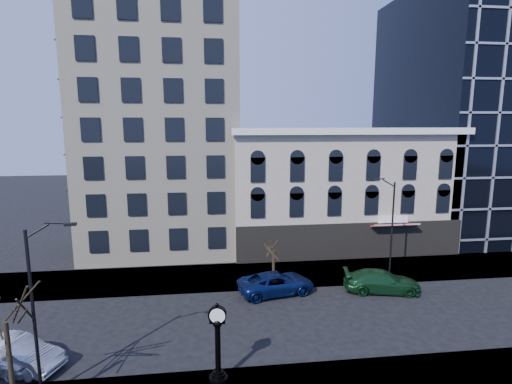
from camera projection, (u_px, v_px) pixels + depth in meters
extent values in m
plane|color=black|center=(233.00, 323.00, 26.12)|extent=(160.00, 160.00, 0.00)
cube|color=#9A978C|center=(227.00, 276.00, 33.93)|extent=(160.00, 6.00, 0.12)
cube|color=beige|center=(161.00, 63.00, 40.72)|extent=(15.00, 15.00, 38.00)
cube|color=#B8AD97|center=(336.00, 189.00, 42.18)|extent=(22.00, 10.00, 12.00)
cube|color=white|center=(357.00, 131.00, 36.03)|extent=(22.60, 0.80, 0.60)
cube|color=black|center=(351.00, 241.00, 37.96)|extent=(22.00, 0.30, 3.60)
cube|color=maroon|center=(395.00, 225.00, 37.63)|extent=(4.50, 1.18, 0.55)
cube|color=black|center=(485.00, 114.00, 48.09)|extent=(20.00, 20.00, 28.00)
cylinder|color=black|center=(218.00, 379.00, 20.07)|extent=(0.95, 0.95, 0.26)
cylinder|color=black|center=(218.00, 375.00, 20.04)|extent=(0.69, 0.69, 0.17)
cylinder|color=black|center=(218.00, 372.00, 20.01)|extent=(0.52, 0.52, 0.14)
cylinder|color=black|center=(218.00, 348.00, 19.79)|extent=(0.28, 0.28, 2.50)
sphere|color=black|center=(217.00, 323.00, 19.56)|extent=(0.48, 0.48, 0.48)
cube|color=black|center=(217.00, 321.00, 19.54)|extent=(0.80, 0.29, 0.22)
cylinder|color=black|center=(217.00, 315.00, 19.48)|extent=(0.93, 0.39, 0.90)
cylinder|color=white|center=(217.00, 316.00, 19.34)|extent=(0.76, 0.12, 0.76)
cylinder|color=white|center=(217.00, 313.00, 19.63)|extent=(0.76, 0.12, 0.76)
sphere|color=black|center=(217.00, 305.00, 19.39)|extent=(0.17, 0.17, 0.17)
cylinder|color=black|center=(34.00, 315.00, 18.39)|extent=(0.15, 0.15, 8.16)
cube|color=black|center=(68.00, 224.00, 18.01)|extent=(0.54, 0.25, 0.13)
cylinder|color=black|center=(392.00, 231.00, 32.91)|extent=(0.15, 0.15, 8.11)
cylinder|color=black|center=(389.00, 275.00, 33.57)|extent=(0.34, 0.34, 0.38)
cube|color=black|center=(373.00, 180.00, 32.22)|extent=(0.54, 0.28, 0.13)
cylinder|color=#312718|center=(11.00, 373.00, 16.92)|extent=(0.21, 0.21, 4.68)
cylinder|color=#312718|center=(274.00, 265.00, 32.88)|extent=(0.25, 0.25, 2.48)
imported|color=#A5A8AD|center=(17.00, 354.00, 21.21)|extent=(5.28, 3.46, 1.64)
imported|color=#0C194C|center=(276.00, 283.00, 30.58)|extent=(6.29, 3.81, 1.63)
imported|color=#143F1E|center=(382.00, 281.00, 30.90)|extent=(6.12, 3.41, 1.68)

